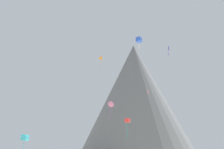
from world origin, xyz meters
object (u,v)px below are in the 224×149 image
object	(u,v)px
kite_red_low	(127,121)
kite_indigo_high	(169,49)
rock_massif	(135,103)
kite_rainbow_mid	(148,92)
kite_cyan_low	(25,138)
kite_orange_high	(101,58)
kite_pink_mid	(111,104)
kite_blue_high	(139,40)

from	to	relation	value
kite_red_low	kite_indigo_high	bearing A→B (deg)	52.79
rock_massif	kite_red_low	world-z (taller)	rock_massif
kite_indigo_high	kite_rainbow_mid	xyz separation A→B (m)	(-6.32, 17.79, -8.93)
kite_cyan_low	rock_massif	bearing A→B (deg)	-5.96
kite_orange_high	kite_pink_mid	bearing A→B (deg)	31.07
kite_blue_high	kite_red_low	distance (m)	19.97
kite_indigo_high	kite_rainbow_mid	world-z (taller)	kite_indigo_high
kite_blue_high	kite_cyan_low	distance (m)	34.27
rock_massif	kite_blue_high	bearing A→B (deg)	-87.39
rock_massif	kite_pink_mid	size ratio (longest dim) A/B	14.34
rock_massif	kite_red_low	distance (m)	76.64
kite_blue_high	kite_indigo_high	distance (m)	19.15
kite_red_low	kite_rainbow_mid	xyz separation A→B (m)	(6.30, 27.32, 14.04)
kite_orange_high	kite_blue_high	world-z (taller)	kite_orange_high
kite_red_low	kite_indigo_high	size ratio (longest dim) A/B	1.48
kite_pink_mid	kite_blue_high	bearing A→B (deg)	-99.33
kite_blue_high	rock_massif	bearing A→B (deg)	117.50
kite_orange_high	kite_blue_high	xyz separation A→B (m)	(14.91, -30.96, -8.77)
kite_orange_high	kite_red_low	world-z (taller)	kite_orange_high
kite_blue_high	kite_cyan_low	bearing A→B (deg)	-151.23
kite_blue_high	kite_rainbow_mid	xyz separation A→B (m)	(2.69, 34.07, -4.40)
kite_red_low	kite_pink_mid	bearing A→B (deg)	122.15
kite_orange_high	kite_red_low	xyz separation A→B (m)	(11.30, -24.21, -27.21)
kite_rainbow_mid	kite_blue_high	bearing A→B (deg)	179.97
kite_red_low	kite_rainbow_mid	bearing A→B (deg)	92.73
kite_red_low	kite_cyan_low	distance (m)	23.85
kite_orange_high	kite_indigo_high	size ratio (longest dim) A/B	1.36
kite_red_low	kite_blue_high	bearing A→B (deg)	-46.13
kite_blue_high	kite_pink_mid	xyz separation A→B (m)	(-10.90, 31.48, -9.19)
kite_indigo_high	kite_red_low	bearing A→B (deg)	-15.68
kite_orange_high	kite_red_low	distance (m)	38.13
rock_massif	kite_indigo_high	xyz separation A→B (m)	(12.68, -64.49, 3.10)
kite_orange_high	kite_blue_high	size ratio (longest dim) A/B	1.38
kite_blue_high	kite_pink_mid	bearing A→B (deg)	134.00
kite_orange_high	kite_cyan_low	xyz separation A→B (m)	(-10.55, -32.68, -31.64)
rock_massif	kite_rainbow_mid	xyz separation A→B (m)	(6.37, -46.70, -5.83)
kite_orange_high	kite_cyan_low	size ratio (longest dim) A/B	1.08
kite_blue_high	kite_rainbow_mid	size ratio (longest dim) A/B	1.54
rock_massif	kite_indigo_high	bearing A→B (deg)	-78.87
rock_massif	kite_cyan_low	world-z (taller)	rock_massif
rock_massif	kite_blue_high	world-z (taller)	rock_massif
kite_orange_high	kite_pink_mid	xyz separation A→B (m)	(4.01, 0.52, -17.96)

